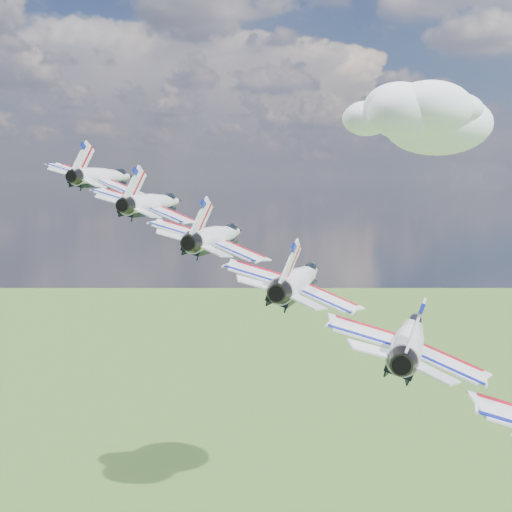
% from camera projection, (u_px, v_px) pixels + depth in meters
% --- Properties ---
extents(cloud_far, '(57.46, 45.15, 22.57)m').
position_uv_depth(cloud_far, '(406.00, 115.00, 261.50)').
color(cloud_far, white).
extents(jet_0, '(14.33, 18.04, 8.09)m').
position_uv_depth(jet_0, '(105.00, 176.00, 86.96)').
color(jet_0, white).
extents(jet_1, '(14.33, 18.04, 8.09)m').
position_uv_depth(jet_1, '(155.00, 203.00, 77.99)').
color(jet_1, white).
extents(jet_2, '(14.33, 18.04, 8.09)m').
position_uv_depth(jet_2, '(218.00, 236.00, 69.03)').
color(jet_2, white).
extents(jet_3, '(14.33, 18.04, 8.09)m').
position_uv_depth(jet_3, '(300.00, 279.00, 60.06)').
color(jet_3, white).
extents(jet_4, '(14.33, 18.04, 8.09)m').
position_uv_depth(jet_4, '(410.00, 337.00, 51.10)').
color(jet_4, white).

